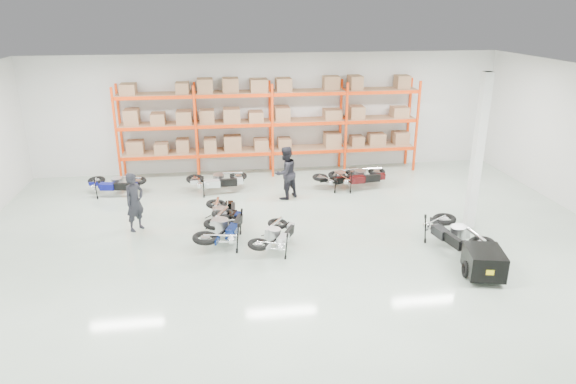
{
  "coord_description": "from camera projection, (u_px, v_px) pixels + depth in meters",
  "views": [
    {
      "loc": [
        -2.04,
        -12.54,
        6.16
      ],
      "look_at": [
        -0.1,
        1.2,
        1.1
      ],
      "focal_mm": 32.0,
      "sensor_mm": 36.0,
      "label": 1
    }
  ],
  "objects": [
    {
      "name": "moto_back_d",
      "position": [
        360.0,
        173.0,
        18.2
      ],
      "size": [
        1.94,
        1.13,
        1.2
      ],
      "primitive_type": null,
      "rotation": [
        0.0,
        -0.09,
        1.69
      ],
      "color": "#440D0F",
      "rests_on": "ground"
    },
    {
      "name": "structural_column",
      "position": [
        478.0,
        153.0,
        14.42
      ],
      "size": [
        0.25,
        0.25,
        4.5
      ],
      "primitive_type": "cube",
      "color": "white",
      "rests_on": "ground"
    },
    {
      "name": "pallet_rack",
      "position": [
        271.0,
        116.0,
        19.27
      ],
      "size": [
        11.28,
        0.98,
        3.62
      ],
      "color": "#FF400D",
      "rests_on": "ground"
    },
    {
      "name": "person_left",
      "position": [
        135.0,
        202.0,
        14.68
      ],
      "size": [
        0.72,
        0.75,
        1.72
      ],
      "primitive_type": "imported",
      "rotation": [
        0.0,
        0.0,
        0.86
      ],
      "color": "black",
      "rests_on": "ground"
    },
    {
      "name": "moto_back_b",
      "position": [
        217.0,
        177.0,
        17.8
      ],
      "size": [
        1.88,
        1.03,
        1.18
      ],
      "primitive_type": null,
      "rotation": [
        0.0,
        -0.09,
        1.64
      ],
      "color": "silver",
      "rests_on": "ground"
    },
    {
      "name": "moto_touring_right",
      "position": [
        455.0,
        228.0,
        13.59
      ],
      "size": [
        1.3,
        2.1,
        1.27
      ],
      "primitive_type": null,
      "rotation": [
        0.0,
        -0.09,
        0.18
      ],
      "color": "black",
      "rests_on": "ground"
    },
    {
      "name": "moto_silver_left",
      "position": [
        276.0,
        232.0,
        13.59
      ],
      "size": [
        1.51,
        1.87,
        1.09
      ],
      "primitive_type": null,
      "rotation": [
        0.0,
        -0.09,
        2.66
      ],
      "color": "#B0B3B7",
      "rests_on": "ground"
    },
    {
      "name": "moto_back_a",
      "position": [
        115.0,
        180.0,
        17.54
      ],
      "size": [
        1.86,
        1.15,
        1.13
      ],
      "primitive_type": null,
      "rotation": [
        0.0,
        -0.09,
        1.4
      ],
      "color": "navy",
      "rests_on": "ground"
    },
    {
      "name": "trailer",
      "position": [
        484.0,
        262.0,
        12.16
      ],
      "size": [
        1.04,
        1.79,
        0.73
      ],
      "rotation": [
        0.0,
        0.0,
        -0.23
      ],
      "color": "black",
      "rests_on": "ground"
    },
    {
      "name": "person_back",
      "position": [
        286.0,
        173.0,
        17.12
      ],
      "size": [
        1.1,
        1.06,
        1.79
      ],
      "primitive_type": "imported",
      "rotation": [
        0.0,
        0.0,
        3.76
      ],
      "color": "black",
      "rests_on": "ground"
    },
    {
      "name": "moto_black_far_left",
      "position": [
        223.0,
        210.0,
        14.88
      ],
      "size": [
        0.98,
        1.87,
        1.19
      ],
      "primitive_type": null,
      "rotation": [
        0.0,
        -0.09,
        3.1
      ],
      "color": "black",
      "rests_on": "ground"
    },
    {
      "name": "moto_back_c",
      "position": [
        340.0,
        174.0,
        18.26
      ],
      "size": [
        1.83,
        1.3,
        1.07
      ],
      "primitive_type": null,
      "rotation": [
        0.0,
        -0.09,
        1.89
      ],
      "color": "black",
      "rests_on": "ground"
    },
    {
      "name": "room",
      "position": [
        298.0,
        166.0,
        13.27
      ],
      "size": [
        18.0,
        18.0,
        18.0
      ],
      "color": "#B2C6B4",
      "rests_on": "ground"
    },
    {
      "name": "moto_blue_centre",
      "position": [
        223.0,
        222.0,
        13.94
      ],
      "size": [
        1.53,
        2.19,
        1.29
      ],
      "primitive_type": null,
      "rotation": [
        0.0,
        -0.09,
        2.84
      ],
      "color": "#071646",
      "rests_on": "ground"
    }
  ]
}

